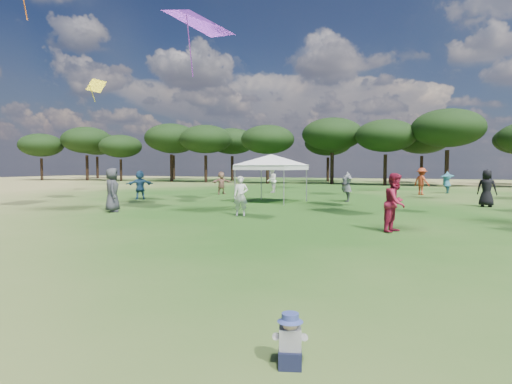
% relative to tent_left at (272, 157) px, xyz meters
% --- Properties ---
extents(tree_line, '(108.78, 17.63, 7.77)m').
position_rel_tent_left_xyz_m(tree_line, '(8.79, 26.83, 2.91)').
color(tree_line, black).
rests_on(tree_line, ground).
extents(tent_left, '(6.24, 6.24, 2.94)m').
position_rel_tent_left_xyz_m(tent_left, '(0.00, 0.00, 0.00)').
color(tent_left, gray).
rests_on(tent_left, ground).
extents(toddler, '(0.40, 0.44, 0.54)m').
position_rel_tent_left_xyz_m(toddler, '(6.81, -18.20, -2.28)').
color(toddler, black).
rests_on(toddler, ground).
extents(festival_crowd, '(28.33, 22.45, 1.91)m').
position_rel_tent_left_xyz_m(festival_crowd, '(4.82, 1.56, -1.64)').
color(festival_crowd, '#A4371B').
rests_on(festival_crowd, ground).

